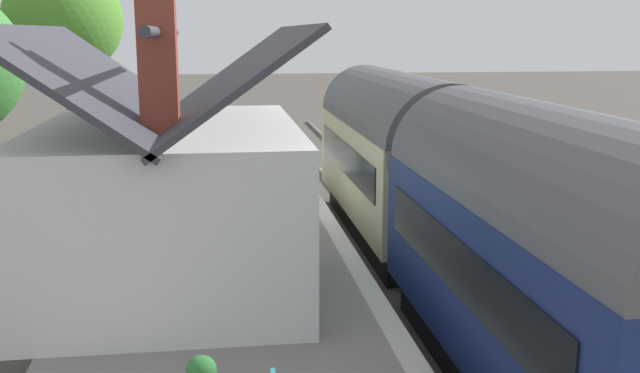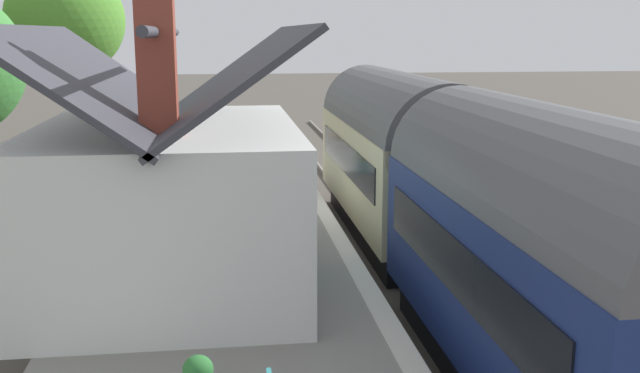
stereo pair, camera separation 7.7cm
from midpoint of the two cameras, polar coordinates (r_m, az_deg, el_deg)
ground_plane at (r=18.68m, az=3.87°, el=-4.57°), size 160.00×160.00×0.00m
platform at (r=18.19m, az=-7.36°, el=-3.48°), size 32.00×5.23×0.99m
platform_edge_coping at (r=18.22m, az=0.27°, el=-1.72°), size 32.00×0.36×0.02m
rail_near at (r=19.04m, az=8.67°, el=-4.14°), size 52.00×0.08×0.14m
rail_far at (r=18.69m, az=4.41°, el=-4.34°), size 52.00×0.08×0.14m
train at (r=14.97m, az=10.10°, el=-0.13°), size 17.61×2.73×4.32m
station_building at (r=13.06m, az=-11.45°, el=-0.66°), size 6.83×4.66×5.45m
bench_by_lamp at (r=25.56m, az=-6.83°, el=3.22°), size 1.41×0.46×0.88m
planter_by_door at (r=17.74m, az=-4.98°, el=-0.80°), size 0.47×0.47×0.80m
planter_bench_left at (r=23.06m, az=-8.90°, el=1.75°), size 0.73×0.32×0.61m
planter_under_sign at (r=22.58m, az=-2.85°, el=1.84°), size 0.46×0.46×0.72m
planter_corner_building at (r=20.60m, az=-11.82°, el=1.07°), size 0.65×0.65×0.96m
planter_edge_far at (r=27.64m, az=-4.07°, el=3.75°), size 0.58×0.58×0.74m
planter_bench_right at (r=27.56m, az=-7.26°, el=3.67°), size 0.56×0.56×0.79m
station_sign_board at (r=22.96m, az=-3.05°, el=4.10°), size 0.96×0.06×1.57m
tree_behind_building at (r=31.58m, az=-19.20°, el=12.19°), size 4.88×4.66×8.03m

